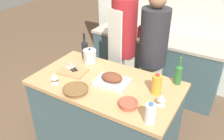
{
  "coord_description": "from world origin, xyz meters",
  "views": [
    {
      "loc": [
        1.07,
        -1.69,
        2.19
      ],
      "look_at": [
        0.0,
        0.12,
        0.97
      ],
      "focal_mm": 38.0,
      "sensor_mm": 36.0,
      "label": 1
    }
  ],
  "objects_px": {
    "knife_paring": "(70,69)",
    "wine_glass_right": "(162,98)",
    "stock_pot": "(90,56)",
    "juice_jug": "(157,84)",
    "condiment_bottle_tall": "(140,32)",
    "person_cook_guest": "(153,54)",
    "knife_chef": "(74,67)",
    "milk_jug": "(150,114)",
    "person_cook_aproned": "(124,44)",
    "wine_bottle_green": "(178,74)",
    "condiment_bottle_short": "(148,26)",
    "mixing_bowl": "(128,104)",
    "wicker_basket": "(76,90)",
    "cutting_board": "(73,71)",
    "wine_glass_left": "(54,76)",
    "wine_bottle_dark": "(85,48)",
    "roasting_pan": "(112,80)"
  },
  "relations": [
    {
      "from": "wicker_basket",
      "to": "knife_paring",
      "type": "bearing_deg",
      "value": 136.0
    },
    {
      "from": "wine_bottle_dark",
      "to": "knife_paring",
      "type": "bearing_deg",
      "value": -81.58
    },
    {
      "from": "person_cook_guest",
      "to": "stock_pot",
      "type": "bearing_deg",
      "value": -154.99
    },
    {
      "from": "juice_jug",
      "to": "wine_glass_right",
      "type": "height_order",
      "value": "juice_jug"
    },
    {
      "from": "knife_paring",
      "to": "condiment_bottle_tall",
      "type": "relative_size",
      "value": 0.95
    },
    {
      "from": "roasting_pan",
      "to": "knife_paring",
      "type": "bearing_deg",
      "value": 179.07
    },
    {
      "from": "juice_jug",
      "to": "knife_paring",
      "type": "xyz_separation_m",
      "value": [
        -0.96,
        -0.08,
        -0.08
      ]
    },
    {
      "from": "roasting_pan",
      "to": "condiment_bottle_short",
      "type": "relative_size",
      "value": 1.69
    },
    {
      "from": "milk_jug",
      "to": "wine_glass_right",
      "type": "height_order",
      "value": "milk_jug"
    },
    {
      "from": "knife_paring",
      "to": "wine_glass_right",
      "type": "bearing_deg",
      "value": -4.16
    },
    {
      "from": "cutting_board",
      "to": "person_cook_guest",
      "type": "xyz_separation_m",
      "value": [
        0.6,
        0.77,
        0.03
      ]
    },
    {
      "from": "milk_jug",
      "to": "person_cook_aproned",
      "type": "bearing_deg",
      "value": 127.26
    },
    {
      "from": "wine_bottle_green",
      "to": "knife_paring",
      "type": "relative_size",
      "value": 1.78
    },
    {
      "from": "wine_glass_left",
      "to": "person_cook_guest",
      "type": "bearing_deg",
      "value": 59.61
    },
    {
      "from": "juice_jug",
      "to": "person_cook_aproned",
      "type": "distance_m",
      "value": 0.95
    },
    {
      "from": "knife_paring",
      "to": "person_cook_guest",
      "type": "distance_m",
      "value": 0.99
    },
    {
      "from": "condiment_bottle_tall",
      "to": "knife_chef",
      "type": "bearing_deg",
      "value": -100.61
    },
    {
      "from": "milk_jug",
      "to": "wine_glass_left",
      "type": "xyz_separation_m",
      "value": [
        -1.02,
        0.03,
        0.0
      ]
    },
    {
      "from": "juice_jug",
      "to": "wine_bottle_green",
      "type": "distance_m",
      "value": 0.29
    },
    {
      "from": "condiment_bottle_short",
      "to": "person_cook_aproned",
      "type": "height_order",
      "value": "person_cook_aproned"
    },
    {
      "from": "knife_chef",
      "to": "person_cook_guest",
      "type": "xyz_separation_m",
      "value": [
        0.64,
        0.71,
        0.02
      ]
    },
    {
      "from": "wine_glass_left",
      "to": "condiment_bottle_short",
      "type": "relative_size",
      "value": 0.57
    },
    {
      "from": "wine_glass_left",
      "to": "wine_glass_right",
      "type": "bearing_deg",
      "value": 11.53
    },
    {
      "from": "condiment_bottle_tall",
      "to": "knife_paring",
      "type": "bearing_deg",
      "value": -100.56
    },
    {
      "from": "condiment_bottle_tall",
      "to": "person_cook_guest",
      "type": "xyz_separation_m",
      "value": [
        0.41,
        -0.52,
        -0.04
      ]
    },
    {
      "from": "knife_paring",
      "to": "stock_pot",
      "type": "bearing_deg",
      "value": 76.67
    },
    {
      "from": "cutting_board",
      "to": "wine_bottle_green",
      "type": "distance_m",
      "value": 1.1
    },
    {
      "from": "knife_paring",
      "to": "person_cook_aproned",
      "type": "height_order",
      "value": "person_cook_aproned"
    },
    {
      "from": "person_cook_aproned",
      "to": "person_cook_guest",
      "type": "xyz_separation_m",
      "value": [
        0.38,
        0.03,
        -0.06
      ]
    },
    {
      "from": "knife_chef",
      "to": "knife_paring",
      "type": "bearing_deg",
      "value": -99.28
    },
    {
      "from": "milk_jug",
      "to": "wine_bottle_dark",
      "type": "distance_m",
      "value": 1.29
    },
    {
      "from": "mixing_bowl",
      "to": "person_cook_aproned",
      "type": "height_order",
      "value": "person_cook_aproned"
    },
    {
      "from": "stock_pot",
      "to": "wine_glass_left",
      "type": "height_order",
      "value": "stock_pot"
    },
    {
      "from": "stock_pot",
      "to": "juice_jug",
      "type": "distance_m",
      "value": 0.91
    },
    {
      "from": "knife_paring",
      "to": "person_cook_aproned",
      "type": "relative_size",
      "value": 0.09
    },
    {
      "from": "mixing_bowl",
      "to": "wine_glass_right",
      "type": "relative_size",
      "value": 1.5
    },
    {
      "from": "wicker_basket",
      "to": "wine_glass_left",
      "type": "xyz_separation_m",
      "value": [
        -0.26,
        0.0,
        0.06
      ]
    },
    {
      "from": "milk_jug",
      "to": "condiment_bottle_tall",
      "type": "height_order",
      "value": "milk_jug"
    },
    {
      "from": "wicker_basket",
      "to": "wine_bottle_green",
      "type": "height_order",
      "value": "wine_bottle_green"
    },
    {
      "from": "condiment_bottle_short",
      "to": "cutting_board",
      "type": "bearing_deg",
      "value": -98.27
    },
    {
      "from": "milk_jug",
      "to": "wine_glass_right",
      "type": "xyz_separation_m",
      "value": [
        0.0,
        0.24,
        -0.0
      ]
    },
    {
      "from": "condiment_bottle_short",
      "to": "person_cook_guest",
      "type": "relative_size",
      "value": 0.13
    },
    {
      "from": "mixing_bowl",
      "to": "wine_bottle_dark",
      "type": "relative_size",
      "value": 0.57
    },
    {
      "from": "mixing_bowl",
      "to": "person_cook_guest",
      "type": "xyz_separation_m",
      "value": [
        -0.18,
        0.98,
        0.01
      ]
    },
    {
      "from": "person_cook_aproned",
      "to": "juice_jug",
      "type": "bearing_deg",
      "value": -22.89
    },
    {
      "from": "stock_pot",
      "to": "milk_jug",
      "type": "height_order",
      "value": "milk_jug"
    },
    {
      "from": "wine_glass_right",
      "to": "condiment_bottle_tall",
      "type": "height_order",
      "value": "condiment_bottle_tall"
    },
    {
      "from": "stock_pot",
      "to": "condiment_bottle_short",
      "type": "relative_size",
      "value": 0.82
    },
    {
      "from": "roasting_pan",
      "to": "person_cook_aproned",
      "type": "distance_m",
      "value": 0.78
    },
    {
      "from": "wicker_basket",
      "to": "cutting_board",
      "type": "height_order",
      "value": "wicker_basket"
    }
  ]
}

